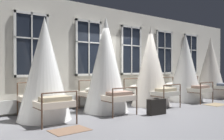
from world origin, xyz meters
TOP-DOWN VIEW (x-y plane):
  - ground at (0.00, 0.00)m, footprint 28.45×28.45m
  - back_wall_with_windows at (0.00, 1.42)m, footprint 15.23×0.10m
  - window_bank at (0.00, 1.30)m, footprint 10.61×0.10m
  - cot_second at (-2.90, 0.29)m, footprint 1.36×1.89m
  - cot_third at (-1.00, 0.27)m, footprint 1.36×1.90m
  - cot_fourth at (0.92, 0.25)m, footprint 1.36×1.91m
  - cot_fifth at (2.85, 0.22)m, footprint 1.36×1.90m
  - cot_sixth at (4.79, 0.28)m, footprint 1.36×1.89m
  - rug_second at (-2.88, -1.06)m, footprint 0.82×0.59m
  - rug_fifth at (2.88, -1.06)m, footprint 0.81×0.57m
  - suitcase_dark at (-0.14, -0.99)m, footprint 0.58×0.26m

SIDE VIEW (x-z plane):
  - ground at x=0.00m, z-range 0.00..0.00m
  - rug_second at x=-2.88m, z-range 0.00..0.01m
  - rug_fifth at x=2.88m, z-range 0.00..0.01m
  - suitcase_dark at x=-0.14m, z-range -0.01..0.46m
  - window_bank at x=0.00m, z-range -0.31..2.54m
  - cot_second at x=-2.90m, z-range -0.05..2.56m
  - cot_sixth at x=4.79m, z-range -0.05..2.63m
  - cot_fifth at x=2.85m, z-range -0.05..2.63m
  - cot_fourth at x=0.92m, z-range -0.05..2.71m
  - cot_third at x=-1.00m, z-range -0.05..2.82m
  - back_wall_with_windows at x=0.00m, z-range 0.00..3.48m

